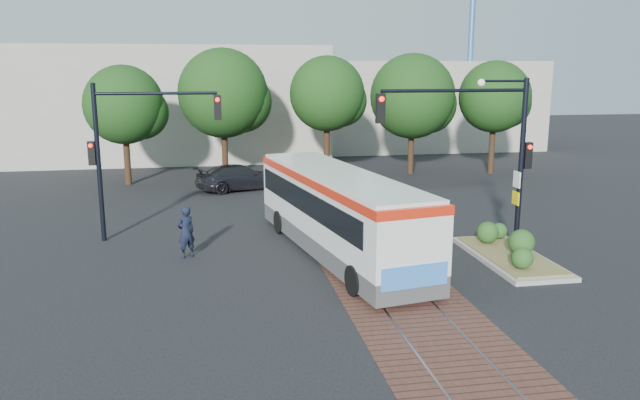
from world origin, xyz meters
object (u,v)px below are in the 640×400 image
at_px(signal_pole_main, 489,140).
at_px(officer, 186,232).
at_px(city_bus, 338,209).
at_px(traffic_island, 509,250).
at_px(signal_pole_left, 128,140).
at_px(parked_car, 240,177).

distance_m(signal_pole_main, officer, 10.84).
bearing_deg(city_bus, signal_pole_main, -27.56).
bearing_deg(traffic_island, signal_pole_main, 174.64).
xyz_separation_m(city_bus, officer, (-5.30, 0.54, -0.74)).
distance_m(city_bus, signal_pole_left, 8.40).
xyz_separation_m(traffic_island, signal_pole_main, (-0.96, 0.09, 3.83)).
bearing_deg(signal_pole_left, signal_pole_main, -21.45).
bearing_deg(signal_pole_left, officer, -53.07).
bearing_deg(city_bus, signal_pole_left, 145.28).
distance_m(signal_pole_left, parked_car, 10.85).
xyz_separation_m(traffic_island, signal_pole_left, (-13.19, 4.89, 3.54)).
relative_size(signal_pole_main, parked_car, 1.26).
bearing_deg(officer, city_bus, 143.96).
distance_m(city_bus, traffic_island, 6.15).
distance_m(traffic_island, signal_pole_left, 14.50).
height_order(city_bus, parked_car, city_bus).
relative_size(city_bus, traffic_island, 2.18).
distance_m(officer, parked_car, 12.35).
distance_m(traffic_island, parked_car, 16.65).
relative_size(signal_pole_main, signal_pole_left, 1.00).
xyz_separation_m(traffic_island, parked_car, (-8.65, 14.22, 0.36)).
bearing_deg(signal_pole_left, traffic_island, -20.36).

